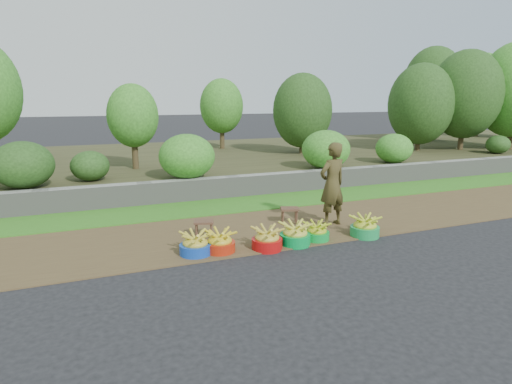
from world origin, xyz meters
name	(u,v)px	position (x,y,z in m)	size (l,w,h in m)	color
ground_plane	(310,247)	(0.00, 0.00, 0.00)	(120.00, 120.00, 0.00)	black
dirt_shoulder	(279,227)	(0.00, 1.25, 0.01)	(80.00, 2.50, 0.02)	brown
grass_verge	(244,204)	(0.00, 3.25, 0.02)	(80.00, 1.50, 0.04)	#34781E
retaining_wall	(233,187)	(0.00, 4.10, 0.28)	(80.00, 0.35, 0.55)	gray
earth_bank	(189,162)	(0.00, 9.00, 0.25)	(80.00, 10.00, 0.50)	#3B3B1F
vegetation	(327,94)	(5.27, 8.31, 2.65)	(36.92, 8.35, 4.42)	#3E321C
basin_a	(195,245)	(-1.93, 0.37, 0.17)	(0.52, 0.52, 0.39)	#123FA8
basin_b	(220,242)	(-1.52, 0.35, 0.17)	(0.51, 0.51, 0.38)	#A9220D
basin_c	(267,239)	(-0.73, 0.19, 0.17)	(0.52, 0.52, 0.39)	#A70D0D
basin_d	(295,235)	(-0.18, 0.22, 0.18)	(0.54, 0.54, 0.40)	#028D39
basin_e	(317,232)	(0.28, 0.27, 0.15)	(0.46, 0.46, 0.34)	#099733
basin_f	(365,227)	(1.23, 0.14, 0.18)	(0.53, 0.53, 0.40)	#199044
stool_left	(204,224)	(-1.57, 1.17, 0.27)	(0.42, 0.36, 0.31)	#4F3424
stool_right	(290,211)	(0.29, 1.40, 0.27)	(0.43, 0.38, 0.32)	#4F3424
vendor_woman	(332,184)	(1.00, 0.96, 0.85)	(0.61, 0.40, 1.66)	black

